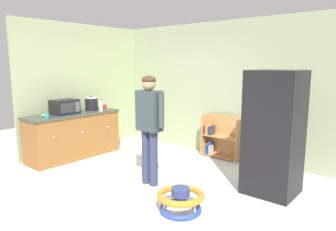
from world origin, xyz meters
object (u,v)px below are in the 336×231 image
object	(u,v)px
kitchen_counter	(74,135)
bookshelf	(220,139)
clear_bottle	(101,106)
yellow_cup	(97,106)
teal_cup	(47,116)
microwave	(65,107)
banana_bunch	(46,115)
red_cup	(105,107)
baby_walker	(180,200)
crock_pot	(91,104)
standing_person	(149,120)
refrigerator	(274,133)

from	to	relation	value
kitchen_counter	bookshelf	xyz separation A→B (m)	(2.25, 1.90, -0.08)
clear_bottle	yellow_cup	bearing A→B (deg)	153.33
teal_cup	microwave	bearing A→B (deg)	114.08
banana_bunch	clear_bottle	world-z (taller)	clear_bottle
red_cup	baby_walker	bearing A→B (deg)	-22.21
microwave	teal_cup	bearing A→B (deg)	-65.92
microwave	clear_bottle	world-z (taller)	microwave
crock_pot	red_cup	bearing A→B (deg)	76.65
kitchen_counter	red_cup	bearing A→B (deg)	86.24
bookshelf	clear_bottle	xyz separation A→B (m)	(-2.02, -1.38, 0.63)
baby_walker	banana_bunch	world-z (taller)	banana_bunch
crock_pot	teal_cup	xyz separation A→B (m)	(0.23, -1.13, -0.09)
baby_walker	yellow_cup	world-z (taller)	yellow_cup
baby_walker	teal_cup	xyz separation A→B (m)	(-2.88, -0.18, 0.79)
standing_person	banana_bunch	distance (m)	2.22
standing_person	clear_bottle	size ratio (longest dim) A/B	6.88
baby_walker	teal_cup	bearing A→B (deg)	-176.40
baby_walker	teal_cup	distance (m)	2.99
bookshelf	clear_bottle	world-z (taller)	clear_bottle
standing_person	teal_cup	bearing A→B (deg)	-162.73
teal_cup	red_cup	distance (m)	1.43
clear_bottle	banana_bunch	bearing A→B (deg)	-102.34
bookshelf	red_cup	size ratio (longest dim) A/B	8.95
refrigerator	crock_pot	xyz separation A→B (m)	(-3.75, -0.39, 0.15)
standing_person	clear_bottle	bearing A→B (deg)	163.29
bookshelf	teal_cup	size ratio (longest dim) A/B	8.95
baby_walker	microwave	distance (m)	3.24
refrigerator	crock_pot	world-z (taller)	refrigerator
red_cup	refrigerator	bearing A→B (deg)	1.59
bookshelf	microwave	xyz separation A→B (m)	(-2.26, -2.06, 0.67)
standing_person	yellow_cup	bearing A→B (deg)	161.28
standing_person	crock_pot	xyz separation A→B (m)	(-2.17, 0.53, 0.02)
kitchen_counter	microwave	size ratio (longest dim) A/B	3.90
standing_person	banana_bunch	size ratio (longest dim) A/B	10.85
teal_cup	standing_person	bearing A→B (deg)	17.27
crock_pot	clear_bottle	bearing A→B (deg)	11.80
bookshelf	teal_cup	bearing A→B (deg)	-128.52
yellow_cup	clear_bottle	bearing A→B (deg)	-26.67
kitchen_counter	teal_cup	xyz separation A→B (m)	(0.21, -0.66, 0.50)
bookshelf	crock_pot	xyz separation A→B (m)	(-2.27, -1.43, 0.67)
kitchen_counter	banana_bunch	distance (m)	0.74
bookshelf	refrigerator	bearing A→B (deg)	-35.06
bookshelf	red_cup	distance (m)	2.55
teal_cup	banana_bunch	bearing A→B (deg)	156.29
baby_walker	microwave	world-z (taller)	microwave
teal_cup	yellow_cup	distance (m)	1.48
teal_cup	red_cup	xyz separation A→B (m)	(-0.16, 1.42, 0.00)
refrigerator	clear_bottle	world-z (taller)	refrigerator
banana_bunch	red_cup	distance (m)	1.33
microwave	clear_bottle	xyz separation A→B (m)	(0.24, 0.68, -0.04)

